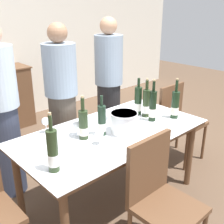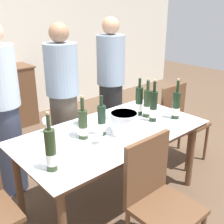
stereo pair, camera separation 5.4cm
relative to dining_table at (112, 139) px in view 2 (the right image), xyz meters
name	(u,v)px [view 2 (the right image)]	position (x,y,z in m)	size (l,w,h in m)	color
ground_plane	(112,199)	(0.00, 0.00, -0.65)	(12.00, 12.00, 0.00)	brown
dining_table	(112,139)	(0.00, 0.00, 0.00)	(1.69, 0.88, 0.73)	brown
ice_bucket	(124,122)	(0.05, -0.09, 0.17)	(0.24, 0.24, 0.18)	white
wine_bottle_0	(51,151)	(-0.70, -0.19, 0.21)	(0.08, 0.08, 0.42)	#28381E
wine_bottle_1	(83,125)	(-0.26, 0.06, 0.19)	(0.08, 0.08, 0.37)	#28381E
wine_bottle_2	(176,106)	(0.66, -0.19, 0.20)	(0.07, 0.07, 0.39)	black
wine_bottle_3	(153,107)	(0.44, -0.08, 0.21)	(0.07, 0.07, 0.40)	black
wine_bottle_4	(147,104)	(0.48, 0.03, 0.20)	(0.07, 0.07, 0.38)	#28381E
wine_bottle_5	(102,121)	(-0.11, 0.01, 0.19)	(0.07, 0.07, 0.35)	#1E3323
wine_bottle_6	(139,102)	(0.47, 0.12, 0.20)	(0.07, 0.07, 0.37)	black
wine_glass_0	(76,124)	(-0.27, 0.15, 0.17)	(0.08, 0.08, 0.14)	white
wine_glass_1	(99,134)	(-0.24, -0.11, 0.16)	(0.07, 0.07, 0.13)	white
wine_glass_2	(107,116)	(0.04, 0.12, 0.17)	(0.08, 0.08, 0.14)	white
wine_glass_3	(46,121)	(-0.44, 0.36, 0.17)	(0.07, 0.07, 0.14)	white
chair_right_end	(180,117)	(1.14, 0.08, -0.13)	(0.42, 0.42, 0.88)	brown
chair_near_front	(157,194)	(-0.18, -0.67, -0.12)	(0.42, 0.42, 0.93)	brown
person_host	(3,114)	(-0.63, 0.80, 0.17)	(0.33, 0.33, 1.64)	#383F56
person_guest_left	(64,104)	(-0.05, 0.70, 0.15)	(0.33, 0.33, 1.61)	#51473D
person_guest_right	(111,88)	(0.67, 0.78, 0.17)	(0.33, 0.33, 1.63)	#262628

